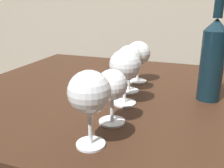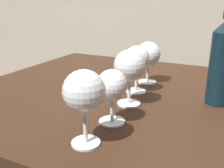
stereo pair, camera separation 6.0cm
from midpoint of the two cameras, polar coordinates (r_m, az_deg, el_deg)
dining_table at (r=0.87m, az=5.02°, el=-7.98°), size 1.21×0.91×0.75m
wine_glass_white at (r=0.50m, az=-8.54°, el=-2.18°), size 0.09×0.09×0.16m
wine_glass_empty at (r=0.60m, az=-2.85°, el=-0.67°), size 0.07×0.07×0.14m
wine_glass_merlot at (r=0.71m, az=0.51°, el=3.92°), size 0.09×0.09×0.16m
wine_glass_cabernet at (r=0.82m, az=1.87°, el=5.59°), size 0.08×0.08×0.15m
wine_glass_rose at (r=0.92m, az=4.05°, el=6.72°), size 0.09×0.09×0.15m
wine_bottle at (r=0.78m, az=19.59°, el=5.58°), size 0.07×0.07×0.33m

